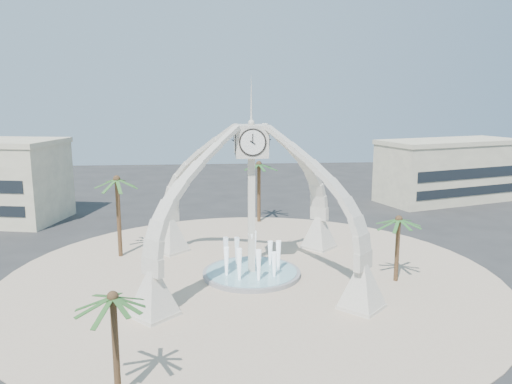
{
  "coord_description": "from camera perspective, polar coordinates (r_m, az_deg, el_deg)",
  "views": [
    {
      "loc": [
        -2.97,
        -38.7,
        14.41
      ],
      "look_at": [
        0.53,
        2.0,
        6.61
      ],
      "focal_mm": 35.0,
      "sensor_mm": 36.0,
      "label": 1
    }
  ],
  "objects": [
    {
      "name": "plaza",
      "position": [
        41.39,
        -0.51,
        -9.53
      ],
      "size": [
        40.0,
        40.0,
        0.06
      ],
      "primitive_type": "cylinder",
      "color": "tan",
      "rests_on": "ground"
    },
    {
      "name": "palm_east",
      "position": [
        40.32,
        16.01,
        -3.09
      ],
      "size": [
        3.8,
        3.8,
        5.77
      ],
      "rotation": [
        0.0,
        0.0,
        -0.06
      ],
      "color": "brown",
      "rests_on": "ground"
    },
    {
      "name": "clock_tower",
      "position": [
        39.61,
        -0.52,
        -0.73
      ],
      "size": [
        17.94,
        17.94,
        16.3
      ],
      "color": "beige",
      "rests_on": "ground"
    },
    {
      "name": "palm_west",
      "position": [
        46.21,
        -15.63,
        1.27
      ],
      "size": [
        4.1,
        4.1,
        7.98
      ],
      "rotation": [
        0.0,
        0.0,
        0.0
      ],
      "color": "brown",
      "rests_on": "ground"
    },
    {
      "name": "ground",
      "position": [
        41.4,
        -0.51,
        -9.56
      ],
      "size": [
        140.0,
        140.0,
        0.0
      ],
      "primitive_type": "plane",
      "color": "#282828",
      "rests_on": "ground"
    },
    {
      "name": "building_ne",
      "position": [
        75.08,
        21.2,
        2.34
      ],
      "size": [
        21.87,
        14.17,
        8.6
      ],
      "rotation": [
        0.0,
        0.0,
        0.31
      ],
      "color": "beige",
      "rests_on": "ground"
    },
    {
      "name": "palm_north",
      "position": [
        57.31,
        0.34,
        3.12
      ],
      "size": [
        4.32,
        4.32,
        7.66
      ],
      "rotation": [
        0.0,
        0.0,
        -0.01
      ],
      "color": "brown",
      "rests_on": "ground"
    },
    {
      "name": "palm_south",
      "position": [
        24.77,
        -16.05,
        -11.61
      ],
      "size": [
        4.62,
        4.62,
        5.88
      ],
      "rotation": [
        0.0,
        0.0,
        -0.42
      ],
      "color": "brown",
      "rests_on": "ground"
    },
    {
      "name": "fountain",
      "position": [
        41.3,
        -0.51,
        -9.19
      ],
      "size": [
        8.0,
        8.0,
        3.62
      ],
      "color": "#97979A",
      "rests_on": "ground"
    }
  ]
}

